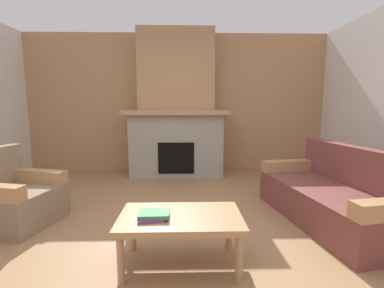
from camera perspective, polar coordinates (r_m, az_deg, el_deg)
The scene contains 7 objects.
ground at distance 2.90m, azimuth -4.73°, elevation -19.02°, with size 9.00×9.00×0.00m, color #9E754C.
wall_back_wood_panel at distance 5.58m, azimuth -3.16°, elevation 8.41°, with size 6.00×0.12×2.70m, color tan.
fireplace at distance 5.21m, azimuth -3.26°, elevation 6.38°, with size 1.90×0.82×2.70m.
couch at distance 3.54m, azimuth 27.50°, elevation -9.85°, with size 1.12×1.91×0.85m.
armchair at distance 3.67m, azimuth -33.23°, elevation -9.50°, with size 0.92×0.92×0.85m.
coffee_table at distance 2.34m, azimuth -2.40°, elevation -15.81°, with size 1.00×0.60×0.43m.
book_stack_near_edge at distance 2.27m, azimuth -8.14°, elevation -14.44°, with size 0.26×0.22×0.05m.
Camera 1 is at (0.16, -2.58, 1.32)m, focal length 25.62 mm.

